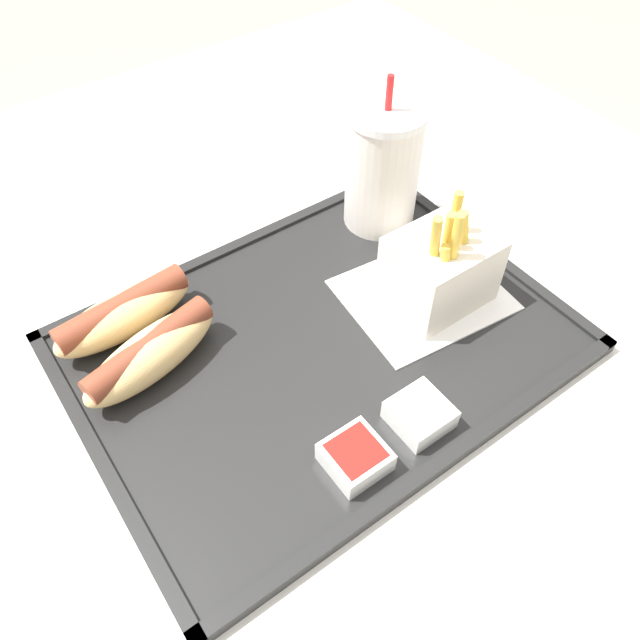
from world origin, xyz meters
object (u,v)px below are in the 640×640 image
(hot_dog_near, at_px, (151,353))
(fries_carton, at_px, (441,269))
(hot_dog_far, at_px, (124,313))
(soda_cup, at_px, (383,168))
(sauce_cup_ketchup, at_px, (355,457))
(sauce_cup_mayo, at_px, (420,414))

(hot_dog_near, relative_size, fries_carton, 1.20)
(hot_dog_far, bearing_deg, fries_carton, -27.67)
(soda_cup, xyz_separation_m, fries_carton, (-0.03, -0.13, -0.03))
(sauce_cup_ketchup, bearing_deg, hot_dog_far, 110.39)
(hot_dog_far, relative_size, fries_carton, 1.18)
(fries_carton, bearing_deg, soda_cup, 76.23)
(hot_dog_far, relative_size, hot_dog_near, 0.98)
(hot_dog_near, xyz_separation_m, sauce_cup_mayo, (0.16, -0.18, -0.01))
(soda_cup, height_order, sauce_cup_mayo, soda_cup)
(sauce_cup_mayo, height_order, sauce_cup_ketchup, same)
(hot_dog_far, height_order, hot_dog_near, same)
(soda_cup, height_order, hot_dog_near, soda_cup)
(hot_dog_near, bearing_deg, sauce_cup_ketchup, -63.88)
(soda_cup, distance_m, fries_carton, 0.13)
(fries_carton, xyz_separation_m, sauce_cup_mayo, (-0.11, -0.10, -0.03))
(sauce_cup_mayo, bearing_deg, soda_cup, 58.17)
(hot_dog_far, distance_m, sauce_cup_mayo, 0.28)
(hot_dog_near, bearing_deg, fries_carton, -17.12)
(hot_dog_near, bearing_deg, soda_cup, 8.83)
(soda_cup, relative_size, sauce_cup_ketchup, 3.68)
(fries_carton, xyz_separation_m, sauce_cup_ketchup, (-0.18, -0.10, -0.03))
(soda_cup, relative_size, hot_dog_near, 1.16)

